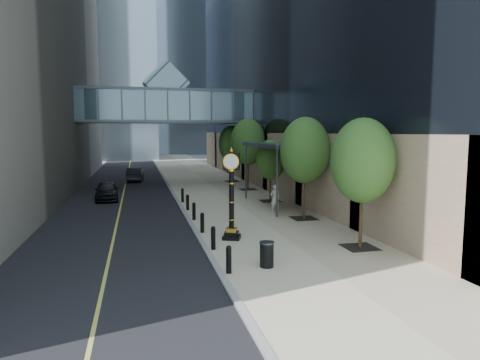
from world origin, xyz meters
The scene contains 14 objects.
ground centered at (0.00, 0.00, 0.00)m, with size 320.00×320.00×0.00m, color gray.
road centered at (-7.00, 40.00, 0.01)m, with size 8.00×180.00×0.02m, color black.
sidewalk centered at (1.00, 40.00, 0.03)m, with size 8.00×180.00×0.06m, color #C1B495.
curb centered at (-3.00, 40.00, 0.04)m, with size 0.25×180.00×0.07m, color gray.
distant_tower_c centered at (-6.00, 120.00, 32.50)m, with size 22.00×22.00×65.00m, color #96AEBD.
skywalk centered at (-3.00, 28.00, 7.71)m, with size 17.00×4.20×5.80m.
entrance_canopy centered at (3.48, 14.00, 4.19)m, with size 3.00×8.00×4.38m.
bollard_row centered at (-2.70, 9.00, 0.51)m, with size 0.20×16.20×0.90m.
street_trees centered at (3.60, 16.27, 3.93)m, with size 3.02×28.75×6.20m.
street_clock centered at (-1.54, 5.79, 1.90)m, with size 1.03×1.03×4.25m.
trash_bin centered at (-1.17, 1.36, 0.51)m, with size 0.52×0.52×0.90m, color black.
pedestrian centered at (2.52, 11.61, 0.95)m, with size 0.65×0.43×1.78m, color beige.
car_near centered at (-8.10, 19.59, 0.71)m, with size 1.64×4.07×1.39m, color black.
car_far centered at (-6.05, 31.83, 0.72)m, with size 1.48×4.24×1.40m, color black.
Camera 1 is at (-5.78, -13.54, 5.09)m, focal length 32.00 mm.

